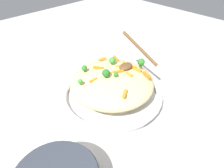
% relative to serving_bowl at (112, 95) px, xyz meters
% --- Properties ---
extents(ground_plane, '(2.40, 2.40, 0.00)m').
position_rel_serving_bowl_xyz_m(ground_plane, '(0.00, 0.00, -0.03)').
color(ground_plane, beige).
extents(serving_bowl, '(0.38, 0.38, 0.05)m').
position_rel_serving_bowl_xyz_m(serving_bowl, '(0.00, 0.00, 0.00)').
color(serving_bowl, silver).
rests_on(serving_bowl, ground_plane).
extents(pasta_mound, '(0.30, 0.30, 0.09)m').
position_rel_serving_bowl_xyz_m(pasta_mound, '(0.00, 0.00, 0.06)').
color(pasta_mound, '#DBC689').
rests_on(pasta_mound, serving_bowl).
extents(carrot_piece_0, '(0.03, 0.02, 0.01)m').
position_rel_serving_bowl_xyz_m(carrot_piece_0, '(0.05, -0.01, 0.10)').
color(carrot_piece_0, orange).
rests_on(carrot_piece_0, pasta_mound).
extents(carrot_piece_1, '(0.04, 0.03, 0.01)m').
position_rel_serving_bowl_xyz_m(carrot_piece_1, '(0.07, 0.01, 0.10)').
color(carrot_piece_1, orange).
rests_on(carrot_piece_1, pasta_mound).
extents(carrot_piece_2, '(0.03, 0.04, 0.01)m').
position_rel_serving_bowl_xyz_m(carrot_piece_2, '(0.08, -0.01, 0.10)').
color(carrot_piece_2, orange).
rests_on(carrot_piece_2, pasta_mound).
extents(carrot_piece_3, '(0.03, 0.04, 0.01)m').
position_rel_serving_bowl_xyz_m(carrot_piece_3, '(-0.01, 0.06, 0.10)').
color(carrot_piece_3, orange).
rests_on(carrot_piece_3, pasta_mound).
extents(carrot_piece_4, '(0.02, 0.04, 0.01)m').
position_rel_serving_bowl_xyz_m(carrot_piece_4, '(0.08, -0.09, 0.10)').
color(carrot_piece_4, orange).
rests_on(carrot_piece_4, pasta_mound).
extents(carrot_piece_5, '(0.04, 0.03, 0.01)m').
position_rel_serving_bowl_xyz_m(carrot_piece_5, '(-0.05, -0.11, 0.10)').
color(carrot_piece_5, orange).
rests_on(carrot_piece_5, pasta_mound).
extents(carrot_piece_6, '(0.04, 0.03, 0.01)m').
position_rel_serving_bowl_xyz_m(carrot_piece_6, '(0.02, -0.01, 0.10)').
color(carrot_piece_6, orange).
rests_on(carrot_piece_6, pasta_mound).
extents(carrot_piece_7, '(0.02, 0.04, 0.01)m').
position_rel_serving_bowl_xyz_m(carrot_piece_7, '(0.09, 0.06, 0.10)').
color(carrot_piece_7, orange).
rests_on(carrot_piece_7, pasta_mound).
extents(carrot_piece_8, '(0.03, 0.01, 0.01)m').
position_rel_serving_bowl_xyz_m(carrot_piece_8, '(-0.07, 0.02, 0.10)').
color(carrot_piece_8, orange).
rests_on(carrot_piece_8, pasta_mound).
extents(carrot_piece_9, '(0.02, 0.03, 0.01)m').
position_rel_serving_bowl_xyz_m(carrot_piece_9, '(0.08, -0.05, 0.10)').
color(carrot_piece_9, orange).
rests_on(carrot_piece_9, pasta_mound).
extents(carrot_piece_10, '(0.01, 0.03, 0.01)m').
position_rel_serving_bowl_xyz_m(carrot_piece_10, '(0.03, -0.05, 0.10)').
color(carrot_piece_10, orange).
rests_on(carrot_piece_10, pasta_mound).
extents(carrot_piece_11, '(0.03, 0.03, 0.01)m').
position_rel_serving_bowl_xyz_m(carrot_piece_11, '(0.05, 0.01, 0.10)').
color(carrot_piece_11, orange).
rests_on(carrot_piece_11, pasta_mound).
extents(carrot_piece_12, '(0.03, 0.02, 0.01)m').
position_rel_serving_bowl_xyz_m(carrot_piece_12, '(-0.00, -0.00, 0.10)').
color(carrot_piece_12, orange).
rests_on(carrot_piece_12, pasta_mound).
extents(carrot_piece_13, '(0.03, 0.02, 0.01)m').
position_rel_serving_bowl_xyz_m(carrot_piece_13, '(0.05, 0.10, 0.10)').
color(carrot_piece_13, orange).
rests_on(carrot_piece_13, pasta_mound).
extents(broccoli_floret_0, '(0.03, 0.03, 0.03)m').
position_rel_serving_bowl_xyz_m(broccoli_floret_0, '(0.11, -0.04, 0.11)').
color(broccoli_floret_0, '#296820').
rests_on(broccoli_floret_0, pasta_mound).
extents(broccoli_floret_1, '(0.02, 0.02, 0.02)m').
position_rel_serving_bowl_xyz_m(broccoli_floret_1, '(-0.01, -0.03, 0.11)').
color(broccoli_floret_1, '#296820').
rests_on(broccoli_floret_1, pasta_mound).
extents(broccoli_floret_2, '(0.03, 0.03, 0.03)m').
position_rel_serving_bowl_xyz_m(broccoli_floret_2, '(0.04, 0.04, 0.12)').
color(broccoli_floret_2, '#377928').
rests_on(broccoli_floret_2, pasta_mound).
extents(broccoli_floret_3, '(0.02, 0.02, 0.03)m').
position_rel_serving_bowl_xyz_m(broccoli_floret_3, '(-0.06, 0.08, 0.11)').
color(broccoli_floret_3, '#296820').
rests_on(broccoli_floret_3, pasta_mound).
extents(broccoli_floret_4, '(0.03, 0.03, 0.03)m').
position_rel_serving_bowl_xyz_m(broccoli_floret_4, '(-0.03, -0.01, 0.12)').
color(broccoli_floret_4, '#205B1C').
rests_on(broccoli_floret_4, pasta_mound).
extents(broccoli_floret_5, '(0.02, 0.02, 0.02)m').
position_rel_serving_bowl_xyz_m(broccoli_floret_5, '(-0.12, 0.03, 0.11)').
color(broccoli_floret_5, '#377928').
rests_on(broccoli_floret_5, pasta_mound).
extents(serving_spoon, '(0.12, 0.17, 0.10)m').
position_rel_serving_bowl_xyz_m(serving_spoon, '(0.09, -0.01, 0.12)').
color(serving_spoon, brown).
rests_on(serving_spoon, pasta_mound).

